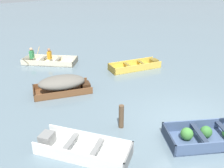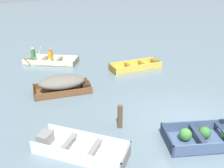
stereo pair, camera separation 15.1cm
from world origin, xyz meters
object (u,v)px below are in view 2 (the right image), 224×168
(skiff_yellow_near_moored, at_px, (138,66))
(skiff_wooden_brown_far_moored, at_px, (62,83))
(skiff_white_mid_moored, at_px, (77,148))
(mooring_post, at_px, (120,117))
(dinghy_slate_blue_foreground, at_px, (212,136))
(rowboat_cream_with_crew, at_px, (48,60))

(skiff_yellow_near_moored, relative_size, skiff_wooden_brown_far_moored, 1.09)
(skiff_white_mid_moored, height_order, mooring_post, mooring_post)
(dinghy_slate_blue_foreground, xyz_separation_m, skiff_wooden_brown_far_moored, (-1.77, 6.07, 0.24))
(dinghy_slate_blue_foreground, xyz_separation_m, skiff_white_mid_moored, (-3.51, 2.26, -0.02))
(dinghy_slate_blue_foreground, relative_size, mooring_post, 3.68)
(skiff_yellow_near_moored, relative_size, rowboat_cream_with_crew, 0.95)
(dinghy_slate_blue_foreground, relative_size, skiff_yellow_near_moored, 1.05)
(skiff_yellow_near_moored, bearing_deg, mooring_post, -141.64)
(skiff_yellow_near_moored, distance_m, skiff_white_mid_moored, 7.32)
(skiff_white_mid_moored, xyz_separation_m, mooring_post, (1.82, 0.14, 0.27))
(skiff_yellow_near_moored, bearing_deg, rowboat_cream_with_crew, 129.27)
(skiff_white_mid_moored, distance_m, rowboat_cream_with_crew, 8.30)
(skiff_white_mid_moored, bearing_deg, skiff_yellow_near_moored, 30.36)
(skiff_yellow_near_moored, bearing_deg, dinghy_slate_blue_foreground, -115.19)
(skiff_yellow_near_moored, bearing_deg, skiff_wooden_brown_far_moored, 178.65)
(skiff_yellow_near_moored, height_order, rowboat_cream_with_crew, rowboat_cream_with_crew)
(mooring_post, bearing_deg, skiff_yellow_near_moored, 38.36)
(dinghy_slate_blue_foreground, bearing_deg, skiff_white_mid_moored, 147.21)
(rowboat_cream_with_crew, xyz_separation_m, mooring_post, (-1.20, -7.58, 0.25))
(skiff_yellow_near_moored, xyz_separation_m, mooring_post, (-4.49, -3.56, 0.29))
(skiff_wooden_brown_far_moored, xyz_separation_m, rowboat_cream_with_crew, (1.28, 3.92, -0.24))
(skiff_wooden_brown_far_moored, xyz_separation_m, mooring_post, (0.08, -3.66, 0.01))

